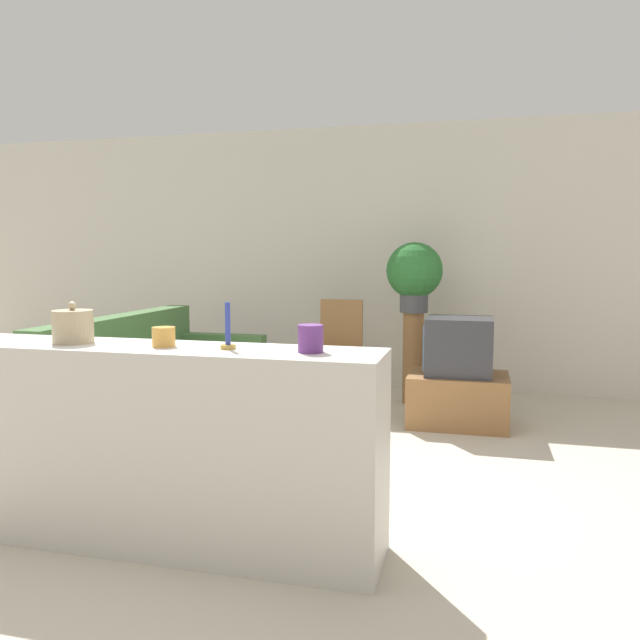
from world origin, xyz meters
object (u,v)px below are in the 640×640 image
object	(u,v)px
potted_plant	(414,273)
decorative_bowl	(73,326)
couch	(159,391)
wooden_chair	(339,349)
television	(458,346)

from	to	relation	value
potted_plant	decorative_bowl	distance (m)	3.44
couch	decorative_bowl	bearing A→B (deg)	-73.26
couch	potted_plant	world-z (taller)	potted_plant
couch	wooden_chair	xyz separation A→B (m)	(1.20, 1.16, 0.21)
potted_plant	wooden_chair	bearing A→B (deg)	-159.94
wooden_chair	potted_plant	xyz separation A→B (m)	(0.66, 0.24, 0.70)
television	wooden_chair	size ratio (longest dim) A/B	0.55
couch	potted_plant	distance (m)	2.50
couch	wooden_chair	distance (m)	1.68
television	decorative_bowl	size ratio (longest dim) A/B	2.67
wooden_chair	decorative_bowl	bearing A→B (deg)	-102.84
television	wooden_chair	world-z (taller)	wooden_chair
wooden_chair	couch	bearing A→B (deg)	-136.05
couch	television	world-z (taller)	couch
potted_plant	decorative_bowl	xyz separation A→B (m)	(-1.32, -3.17, -0.18)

